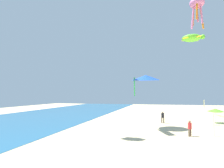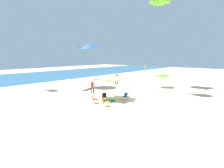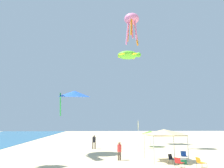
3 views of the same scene
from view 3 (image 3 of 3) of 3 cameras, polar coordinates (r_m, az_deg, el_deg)
The scene contains 14 objects.
ground at distance 24.67m, azimuth 18.80°, elevation -17.51°, with size 120.00×120.00×0.10m, color beige.
canopy_tent at distance 21.23m, azimuth 13.36°, elevation -12.11°, with size 3.25×3.31×2.82m.
beach_umbrella at distance 32.50m, azimuth 9.82°, elevation -12.25°, with size 2.31×2.28×2.32m.
folding_chair_facing_ocean at distance 18.52m, azimuth 16.92°, elevation -18.75°, with size 0.79×0.81×0.82m.
folding_chair_near_cooler at distance 22.18m, azimuth 18.12°, elevation -17.12°, with size 0.69×0.60×0.82m.
folding_chair_left_of_tent at distance 19.08m, azimuth 21.88°, elevation -18.20°, with size 0.66×0.73×0.82m.
folding_chair_right_of_tent at distance 20.03m, azimuth 15.30°, elevation -18.10°, with size 0.81×0.79×0.82m.
cooler_box at distance 20.55m, azimuth 17.74°, elevation -18.54°, with size 0.56×0.70×0.40m.
banner_flag at distance 29.88m, azimuth 6.85°, elevation -12.12°, with size 0.36×0.06×3.68m.
person_watching_sky at distance 29.81m, azimuth -4.68°, elevation -14.38°, with size 0.43×0.46×1.81m.
person_far_stroller at distance 21.29m, azimuth 1.92°, elevation -16.55°, with size 0.39×0.39×1.66m.
kite_octopus_pink at distance 32.39m, azimuth 5.11°, elevation 16.04°, with size 2.08×2.08×4.61m.
kite_turtle_lime at distance 36.86m, azimuth 4.19°, elevation 7.45°, with size 3.59×3.99×1.36m.
kite_delta_blue at distance 25.43m, azimuth -9.74°, elevation -2.54°, with size 4.12×4.08×2.99m.
Camera 3 is at (-22.80, 8.72, 3.52)m, focal length 35.31 mm.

